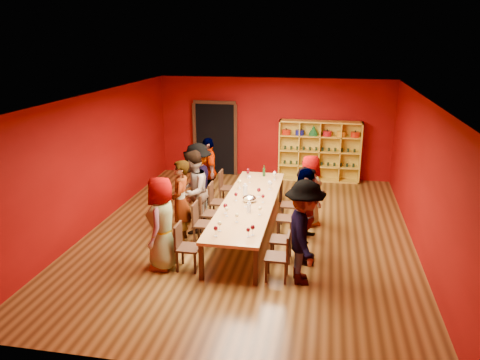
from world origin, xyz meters
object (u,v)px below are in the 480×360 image
Objects in this scene: chair_person_left_1 at (200,221)px; person_right_1 at (304,217)px; person_left_1 at (181,202)px; chair_person_right_1 at (286,237)px; person_left_0 at (162,223)px; person_right_0 at (304,233)px; chair_person_left_0 at (184,244)px; person_right_3 at (310,190)px; shelving_unit at (319,148)px; chair_person_left_3 at (216,199)px; person_right_2 at (306,203)px; person_left_3 at (198,182)px; chair_person_left_4 at (225,186)px; tasting_table at (249,204)px; chair_person_right_3 at (293,203)px; chair_person_right_0 at (282,254)px; chair_person_left_2 at (208,211)px; spittoon_bowl at (249,199)px; person_left_2 at (193,192)px; chair_person_right_2 at (290,216)px; person_left_4 at (209,171)px.

person_right_1 is at bearing -12.21° from chair_person_left_1.
chair_person_right_1 is at bearing 66.10° from person_left_1.
person_right_0 is (2.61, -0.07, 0.05)m from person_left_0.
person_right_3 is (2.18, 2.63, 0.32)m from chair_person_left_0.
shelving_unit is at bearing 65.23° from chair_person_left_1.
person_right_2 reaches higher than chair_person_left_3.
chair_person_left_4 is (0.41, 1.06, -0.42)m from person_left_3.
person_left_3 is 2.91m from chair_person_right_1.
person_left_3 reaches higher than tasting_table.
chair_person_right_1 is 1.95m from chair_person_right_3.
person_left_0 is at bearing -96.65° from chair_person_left_4.
tasting_table is at bearing -107.92° from shelving_unit.
person_right_0 is (2.20, -0.07, 0.44)m from chair_person_left_0.
person_right_0 reaches higher than person_left_1.
person_left_1 reaches higher than chair_person_right_0.
chair_person_left_2 is at bearing -154.29° from chair_person_right_3.
shelving_unit is 2.70× the size of chair_person_left_0.
person_left_3 is at bearing 130.97° from chair_person_right_0.
chair_person_right_1 is (0.91, -1.15, -0.20)m from tasting_table.
chair_person_left_1 is 0.55× the size of person_right_2.
person_right_1 is (2.16, 0.68, 0.44)m from chair_person_left_0.
chair_person_left_4 is 4.06m from chair_person_right_0.
person_right_2 is at bearing -1.15° from spittoon_bowl.
person_right_3 is (2.60, 2.63, -0.07)m from person_left_0.
tasting_table is 1.48m from chair_person_right_1.
person_left_0 is at bearing -126.59° from spittoon_bowl.
chair_person_left_0 is 1.82m from chair_person_right_0.
chair_person_left_0 is 1.83m from person_left_2.
person_left_3 is (-0.08, 0.75, -0.01)m from person_left_2.
chair_person_right_2 is at bearing -21.64° from chair_person_left_3.
person_left_3 is at bearing -176.79° from chair_person_right_3.
person_left_1 is 0.61m from person_left_2.
chair_person_left_1 is 1.00× the size of chair_person_left_3.
chair_person_right_1 is (-0.38, 0.75, -0.44)m from person_right_0.
person_right_2 is 1.80× the size of chair_person_right_3.
person_left_4 is at bearing 26.06° from person_right_0.
person_left_2 is (-0.33, 0.61, 0.42)m from chair_person_left_1.
chair_person_right_1 is at bearing -95.09° from shelving_unit.
person_right_1 is 2.03m from chair_person_right_3.
person_left_1 is (-0.41, 1.15, 0.39)m from chair_person_left_0.
person_right_3 is at bearing 79.49° from chair_person_right_1.
chair_person_left_1 is 0.61m from chair_person_left_2.
chair_person_left_1 is at bearing -144.50° from spittoon_bowl.
person_right_0 reaches higher than chair_person_left_0.
person_right_1 reaches higher than chair_person_right_3.
person_left_0 reaches higher than person_left_4.
spittoon_bowl reaches higher than tasting_table.
chair_person_right_0 is (1.82, -2.57, 0.00)m from chair_person_left_3.
person_left_3 reaches higher than chair_person_right_0.
spittoon_bowl is (-1.23, 1.13, -0.12)m from person_right_1.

